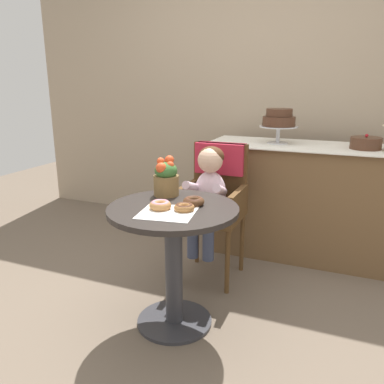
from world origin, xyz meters
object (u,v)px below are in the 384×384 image
(seated_child, at_px, (209,189))
(round_layer_cake, at_px, (366,143))
(cafe_table, at_px, (173,243))
(donut_front, at_px, (194,201))
(flower_vase, at_px, (166,178))
(donut_mid, at_px, (184,207))
(tiered_cake_stand, at_px, (279,120))
(wicker_chair, at_px, (216,189))
(donut_side, at_px, (160,205))

(seated_child, distance_m, round_layer_cake, 1.22)
(cafe_table, relative_size, donut_front, 6.09)
(donut_front, xyz_separation_m, flower_vase, (-0.23, 0.12, 0.08))
(cafe_table, distance_m, donut_mid, 0.25)
(tiered_cake_stand, bearing_deg, wicker_chair, -118.15)
(flower_vase, relative_size, tiered_cake_stand, 0.78)
(cafe_table, distance_m, round_layer_cake, 1.66)
(wicker_chair, xyz_separation_m, seated_child, (0.00, -0.16, 0.04))
(wicker_chair, bearing_deg, donut_front, -88.67)
(donut_front, distance_m, donut_side, 0.19)
(donut_front, bearing_deg, round_layer_cake, 54.28)
(donut_front, bearing_deg, tiered_cake_stand, 79.68)
(seated_child, height_order, donut_side, seated_child)
(wicker_chair, relative_size, donut_mid, 8.80)
(seated_child, height_order, flower_vase, seated_child)
(seated_child, relative_size, donut_mid, 6.70)
(donut_mid, bearing_deg, cafe_table, 154.18)
(cafe_table, xyz_separation_m, tiered_cake_stand, (0.31, 1.30, 0.58))
(seated_child, xyz_separation_m, round_layer_cake, (0.95, 0.72, 0.27))
(donut_mid, height_order, donut_side, donut_side)
(wicker_chair, relative_size, flower_vase, 4.05)
(flower_vase, distance_m, round_layer_cake, 1.55)
(wicker_chair, relative_size, seated_child, 1.31)
(cafe_table, bearing_deg, donut_front, 39.52)
(seated_child, distance_m, tiered_cake_stand, 0.90)
(wicker_chair, distance_m, donut_side, 0.79)
(donut_mid, bearing_deg, round_layer_cake, 56.56)
(seated_child, bearing_deg, round_layer_cake, 36.91)
(donut_front, xyz_separation_m, round_layer_cake, (0.87, 1.20, 0.20))
(tiered_cake_stand, bearing_deg, cafe_table, -103.58)
(donut_side, bearing_deg, seated_child, 85.76)
(seated_child, relative_size, donut_side, 6.17)
(seated_child, relative_size, donut_front, 6.14)
(flower_vase, xyz_separation_m, round_layer_cake, (1.09, 1.09, 0.12))
(donut_front, bearing_deg, donut_side, -133.80)
(donut_side, relative_size, round_layer_cake, 0.54)
(donut_side, bearing_deg, tiered_cake_stand, 75.32)
(tiered_cake_stand, distance_m, round_layer_cake, 0.66)
(donut_front, height_order, flower_vase, flower_vase)
(flower_vase, bearing_deg, donut_front, -27.37)
(donut_mid, xyz_separation_m, round_layer_cake, (0.87, 1.32, 0.20))
(round_layer_cake, bearing_deg, tiered_cake_stand, 178.22)
(donut_mid, xyz_separation_m, flower_vase, (-0.22, 0.23, 0.09))
(donut_front, relative_size, donut_mid, 1.09)
(round_layer_cake, bearing_deg, donut_mid, -123.44)
(seated_child, height_order, tiered_cake_stand, tiered_cake_stand)
(donut_front, bearing_deg, wicker_chair, 97.79)
(donut_side, relative_size, flower_vase, 0.50)
(donut_front, relative_size, flower_vase, 0.50)
(wicker_chair, xyz_separation_m, tiered_cake_stand, (0.31, 0.58, 0.44))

